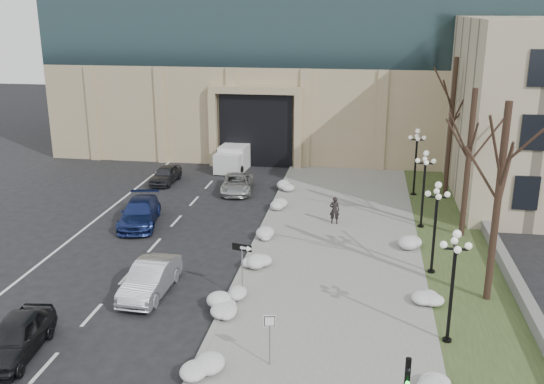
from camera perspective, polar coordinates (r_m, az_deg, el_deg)
The scene contains 29 objects.
sidewalk at distance 32.40m, azimuth 5.98°, elevation -5.94°, with size 9.00×40.00×0.12m, color gray.
curb at distance 32.87m, azimuth -1.91°, elevation -5.48°, with size 0.30×40.00×0.14m, color gray.
grass_strip at distance 32.81m, azimuth 17.46°, elevation -6.39°, with size 4.00×40.00×0.10m, color #354522.
stone_wall at distance 34.89m, azimuth 20.30°, elevation -4.73°, with size 0.50×30.00×0.70m, color slate.
car_a at distance 25.37m, azimuth -23.03°, elevation -12.48°, with size 1.77×4.40×1.50m, color black.
car_b at distance 28.54m, azimuth -11.38°, elevation -8.00°, with size 1.58×4.53×1.49m, color #B9BBC1.
car_c at distance 37.41m, azimuth -12.36°, elevation -1.91°, with size 2.10×5.16×1.50m, color navy.
car_d at distance 43.06m, azimuth -3.29°, elevation 0.81°, with size 2.07×4.49×1.25m, color #BABABA.
car_e at distance 45.85m, azimuth -9.97°, elevation 1.63°, with size 1.54×3.81×1.30m, color #303036.
pedestrian at distance 36.54m, azimuth 5.90°, elevation -1.71°, with size 0.62×0.40×1.68m, color black.
box_truck at distance 49.76m, azimuth -3.35°, elevation 3.43°, with size 2.54×6.23×1.93m.
one_way_sign at distance 26.96m, azimuth -2.54°, elevation -5.89°, with size 0.98×0.38×2.63m.
keep_sign at distance 22.33m, azimuth -0.22°, elevation -12.80°, with size 0.46×0.12×2.13m.
snow_clump_b at distance 22.49m, azimuth -6.48°, elevation -16.47°, with size 1.10×1.60×0.36m, color white.
snow_clump_c at distance 26.35m, azimuth -4.52°, elevation -11.01°, with size 1.10×1.60×0.36m, color white.
snow_clump_d at distance 30.56m, azimuth -1.67°, elevation -6.82°, with size 1.10×1.60×0.36m, color white.
snow_clump_e at distance 34.48m, azimuth -0.58°, elevation -3.96°, with size 1.10×1.60×0.36m, color white.
snow_clump_f at distance 39.10m, azimuth 0.65°, elevation -1.36°, with size 1.10×1.60×0.36m, color white.
snow_clump_g at distance 43.28m, azimuth 1.07°, elevation 0.48°, with size 1.10×1.60×0.36m, color white.
snow_clump_i at distance 27.95m, azimuth 14.18°, elevation -9.79°, with size 1.10×1.60×0.36m, color white.
snow_clump_j at distance 33.66m, azimuth 12.83°, elevation -4.95°, with size 1.10×1.60×0.36m, color white.
snow_clump_k at distance 27.30m, azimuth -4.13°, elevation -9.94°, with size 1.10×1.60×0.36m, color white.
lamppost_a at distance 24.11m, azimuth 16.71°, elevation -7.19°, with size 1.18×1.18×4.76m.
lamppost_b at distance 30.11m, azimuth 15.16°, elevation -2.14°, with size 1.18×1.18×4.76m.
lamppost_c at distance 36.29m, azimuth 14.14°, elevation 1.21°, with size 1.18×1.18×4.76m.
lamppost_d at distance 42.57m, azimuth 13.42°, elevation 3.59°, with size 1.18×1.18×4.76m.
tree_near at distance 27.33m, azimuth 20.72°, elevation 1.42°, with size 3.20×3.20×9.00m.
tree_mid at distance 35.05m, azimuth 18.15°, elevation 4.42°, with size 3.20×3.20×8.50m.
tree_far at distance 42.71m, azimuth 16.62°, elevation 7.60°, with size 3.20×3.20×9.50m.
Camera 1 is at (4.71, -15.80, 12.71)m, focal length 40.00 mm.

